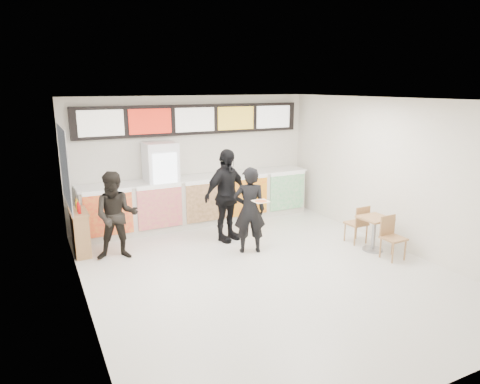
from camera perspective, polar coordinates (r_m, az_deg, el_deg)
floor at (r=7.79m, az=3.33°, el=-10.48°), size 7.00×7.00×0.00m
ceiling at (r=7.09m, az=3.68°, el=12.17°), size 7.00×7.00×0.00m
wall_back at (r=10.41m, az=-6.17°, el=4.40°), size 6.00×0.00×6.00m
wall_left at (r=6.39m, az=-20.53°, el=-2.54°), size 0.00×7.00×7.00m
wall_right at (r=9.14m, az=20.05°, el=2.28°), size 0.00×7.00×7.00m
service_counter at (r=10.23m, az=-5.24°, el=-1.06°), size 5.56×0.77×1.14m
menu_board at (r=10.21m, az=-6.14°, el=9.59°), size 5.50×0.14×0.70m
drinks_fridge at (r=9.86m, az=-10.39°, el=0.75°), size 0.70×0.67×2.00m
mirror_panel at (r=8.73m, az=-22.41°, el=3.22°), size 0.01×2.00×1.50m
customer_main at (r=8.35m, az=1.27°, el=-2.44°), size 0.73×0.60×1.72m
customer_left at (r=8.37m, az=-16.17°, el=-3.07°), size 0.96×0.84×1.69m
customer_mid at (r=8.97m, az=-1.86°, el=-0.47°), size 1.25×0.84×1.96m
pizza_slice at (r=7.89m, az=2.81°, el=-1.19°), size 0.36×0.36×0.02m
cafe_table at (r=8.94m, az=17.46°, el=-4.53°), size 0.56×1.41×0.82m
condiment_ledge at (r=8.94m, az=-20.50°, el=-5.01°), size 0.32×0.78×1.04m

